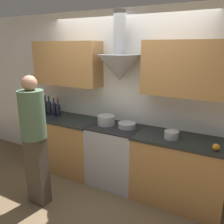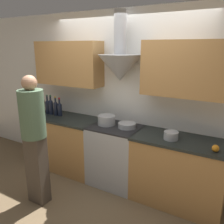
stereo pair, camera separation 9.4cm
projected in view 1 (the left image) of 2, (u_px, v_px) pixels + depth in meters
ground_plane at (104, 193)px, 3.46m from camera, size 12.00×12.00×0.00m
wall_back at (123, 87)px, 3.59m from camera, size 8.40×0.63×2.60m
counter_left at (66, 143)px, 4.08m from camera, size 1.22×0.62×0.92m
counter_right at (178, 170)px, 3.19m from camera, size 1.20×0.62×0.92m
stove_range at (115, 155)px, 3.63m from camera, size 0.74×0.60×0.92m
wine_bottle_0 at (41, 105)px, 4.17m from camera, size 0.07×0.07×0.35m
wine_bottle_1 at (46, 106)px, 4.14m from camera, size 0.07×0.07×0.33m
wine_bottle_2 at (49, 107)px, 4.08m from camera, size 0.08×0.08×0.34m
wine_bottle_3 at (54, 108)px, 4.03m from camera, size 0.07×0.07×0.33m
wine_bottle_4 at (58, 109)px, 4.00m from camera, size 0.08×0.08×0.32m
stock_pot at (106, 120)px, 3.59m from camera, size 0.27×0.27×0.14m
mixing_bowl at (127, 125)px, 3.46m from camera, size 0.26×0.26×0.07m
orange_fruit at (216, 147)px, 2.70m from camera, size 0.08×0.08×0.08m
saucepan at (172, 135)px, 3.04m from camera, size 0.18×0.18×0.10m
person_foreground_left at (34, 136)px, 3.02m from camera, size 0.32×0.32×1.74m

